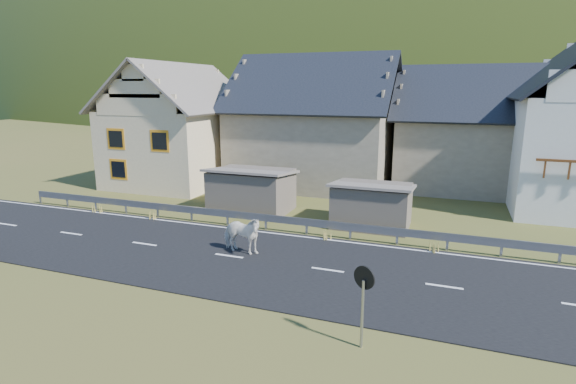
% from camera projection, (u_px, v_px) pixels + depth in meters
% --- Properties ---
extents(ground, '(160.00, 160.00, 0.00)m').
position_uv_depth(ground, '(229.00, 257.00, 17.59)').
color(ground, '#44501F').
rests_on(ground, ground).
extents(road, '(60.00, 7.00, 0.04)m').
position_uv_depth(road, '(229.00, 256.00, 17.59)').
color(road, black).
rests_on(road, ground).
extents(lane_markings, '(60.00, 6.60, 0.01)m').
position_uv_depth(lane_markings, '(229.00, 256.00, 17.58)').
color(lane_markings, silver).
rests_on(lane_markings, road).
extents(guardrail, '(28.10, 0.09, 0.75)m').
position_uv_depth(guardrail, '(266.00, 218.00, 20.83)').
color(guardrail, '#93969B').
rests_on(guardrail, ground).
extents(shed_left, '(4.30, 3.30, 2.40)m').
position_uv_depth(shed_left, '(252.00, 191.00, 23.96)').
color(shed_left, '#64594C').
rests_on(shed_left, ground).
extents(shed_right, '(3.80, 2.90, 2.20)m').
position_uv_depth(shed_right, '(372.00, 206.00, 21.33)').
color(shed_right, '#64594C').
rests_on(shed_right, ground).
extents(house_cream, '(7.80, 9.80, 8.30)m').
position_uv_depth(house_cream, '(179.00, 119.00, 30.94)').
color(house_cream, beige).
rests_on(house_cream, ground).
extents(house_stone_a, '(10.80, 9.80, 8.90)m').
position_uv_depth(house_stone_a, '(317.00, 115.00, 30.58)').
color(house_stone_a, gray).
rests_on(house_stone_a, ground).
extents(house_stone_b, '(9.80, 8.80, 8.10)m').
position_uv_depth(house_stone_b, '(473.00, 123.00, 29.12)').
color(house_stone_b, gray).
rests_on(house_stone_b, ground).
extents(mountain, '(440.00, 280.00, 260.00)m').
position_uv_depth(mountain, '(445.00, 154.00, 184.88)').
color(mountain, '#23390E').
rests_on(mountain, ground).
extents(conifer_patch, '(76.00, 50.00, 28.00)m').
position_uv_depth(conifer_patch, '(236.00, 89.00, 135.30)').
color(conifer_patch, black).
rests_on(conifer_patch, ground).
extents(horse, '(1.05, 1.94, 1.57)m').
position_uv_depth(horse, '(241.00, 234.00, 17.72)').
color(horse, white).
rests_on(horse, road).
extents(traffic_mirror, '(0.57, 0.30, 2.19)m').
position_uv_depth(traffic_mirror, '(364.00, 288.00, 11.16)').
color(traffic_mirror, '#93969B').
rests_on(traffic_mirror, ground).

